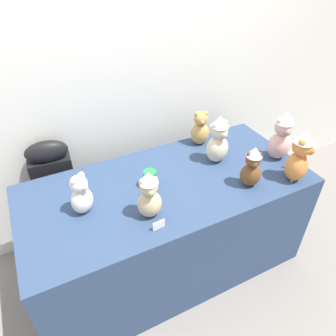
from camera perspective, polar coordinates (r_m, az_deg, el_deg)
name	(u,v)px	position (r m, az deg, el deg)	size (l,w,h in m)	color
ground_plane	(184,286)	(2.38, 2.89, -20.90)	(10.00, 10.00, 0.00)	gray
wall_back	(124,67)	(2.23, -8.11, 17.84)	(7.00, 0.08, 2.60)	white
display_table	(168,226)	(2.21, 0.00, -10.60)	(1.82, 0.84, 0.77)	navy
instrument_case	(59,196)	(2.43, -19.44, -4.87)	(0.29, 0.15, 0.95)	black
teddy_bear_chestnut	(252,167)	(1.92, 15.17, 0.11)	(0.16, 0.15, 0.28)	brown
teddy_bear_ginger	(299,157)	(2.04, 23.02, 1.92)	(0.20, 0.19, 0.35)	#D17F3D
teddy_bear_snow	(81,195)	(1.75, -15.70, -4.81)	(0.17, 0.16, 0.25)	white
teddy_bear_sand	(149,195)	(1.64, -3.47, -5.03)	(0.15, 0.13, 0.30)	#CCB78E
teddy_bear_cream	(218,140)	(2.07, 9.24, 5.16)	(0.17, 0.15, 0.34)	beige
teddy_bear_blush	(281,136)	(2.21, 20.13, 5.48)	(0.18, 0.16, 0.35)	beige
teddy_bear_honey	(200,129)	(2.28, 5.93, 7.16)	(0.16, 0.15, 0.26)	tan
party_cup_green	(150,179)	(1.89, -3.31, -2.01)	(0.08, 0.08, 0.11)	#238C3D
name_card_front_left	(295,177)	(2.11, 22.35, -1.50)	(0.07, 0.01, 0.05)	white
name_card_front_middle	(290,164)	(2.22, 21.52, 0.71)	(0.07, 0.01, 0.05)	white
name_card_front_right	(159,225)	(1.65, -1.72, -10.44)	(0.07, 0.01, 0.05)	white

